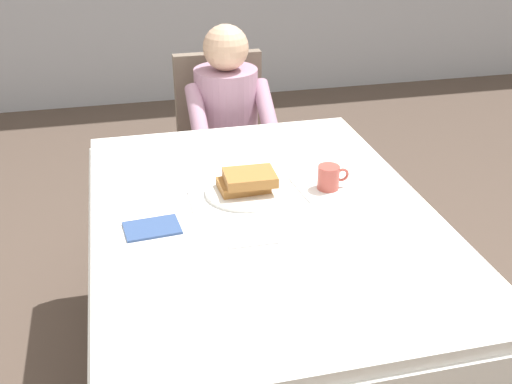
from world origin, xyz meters
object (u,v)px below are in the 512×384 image
(dining_table_main, at_px, (263,234))
(knife_right_of_plate, at_px, (300,189))
(diner_person, at_px, (228,121))
(spoon_near_edge, at_px, (254,245))
(chair_diner, at_px, (223,135))
(cup_coffee, at_px, (329,177))
(plate_breakfast, at_px, (246,191))
(fork_left_of_plate, at_px, (192,201))
(breakfast_stack, at_px, (247,181))

(dining_table_main, distance_m, knife_right_of_plate, 0.22)
(diner_person, relative_size, spoon_near_edge, 7.47)
(dining_table_main, xyz_separation_m, spoon_near_edge, (-0.08, -0.20, 0.09))
(chair_diner, bearing_deg, cup_coffee, 99.66)
(knife_right_of_plate, bearing_deg, spoon_near_edge, 137.28)
(chair_diner, bearing_deg, dining_table_main, 86.10)
(dining_table_main, relative_size, knife_right_of_plate, 7.62)
(chair_diner, xyz_separation_m, plate_breakfast, (-0.11, -1.04, 0.22))
(fork_left_of_plate, bearing_deg, spoon_near_edge, -155.25)
(breakfast_stack, xyz_separation_m, spoon_near_edge, (-0.05, -0.33, -0.05))
(dining_table_main, relative_size, spoon_near_edge, 10.16)
(chair_diner, relative_size, spoon_near_edge, 6.20)
(dining_table_main, distance_m, breakfast_stack, 0.19)
(cup_coffee, bearing_deg, spoon_near_edge, -138.41)
(breakfast_stack, height_order, knife_right_of_plate, breakfast_stack)
(chair_diner, relative_size, breakfast_stack, 4.80)
(chair_diner, distance_m, spoon_near_edge, 1.40)
(diner_person, relative_size, cup_coffee, 9.91)
(chair_diner, xyz_separation_m, fork_left_of_plate, (-0.30, -1.06, 0.21))
(dining_table_main, height_order, diner_person, diner_person)
(dining_table_main, bearing_deg, diner_person, 85.50)
(spoon_near_edge, bearing_deg, breakfast_stack, 81.73)
(plate_breakfast, height_order, spoon_near_edge, plate_breakfast)
(plate_breakfast, bearing_deg, diner_person, 82.97)
(diner_person, xyz_separation_m, knife_right_of_plate, (0.08, -0.90, 0.07))
(spoon_near_edge, bearing_deg, fork_left_of_plate, 115.27)
(knife_right_of_plate, bearing_deg, fork_left_of_plate, 84.86)
(chair_diner, height_order, diner_person, diner_person)
(dining_table_main, bearing_deg, fork_left_of_plate, 153.12)
(cup_coffee, xyz_separation_m, spoon_near_edge, (-0.34, -0.30, -0.04))
(breakfast_stack, distance_m, knife_right_of_plate, 0.19)
(knife_right_of_plate, bearing_deg, chair_diner, -0.75)
(cup_coffee, height_order, spoon_near_edge, cup_coffee)
(diner_person, bearing_deg, spoon_near_edge, 82.57)
(dining_table_main, bearing_deg, breakfast_stack, 101.48)
(knife_right_of_plate, xyz_separation_m, spoon_near_edge, (-0.24, -0.31, 0.00))
(plate_breakfast, bearing_deg, dining_table_main, -77.49)
(cup_coffee, bearing_deg, knife_right_of_plate, 174.67)
(dining_table_main, xyz_separation_m, knife_right_of_plate, (0.16, 0.11, 0.09))
(fork_left_of_plate, xyz_separation_m, spoon_near_edge, (0.14, -0.31, 0.00))
(breakfast_stack, xyz_separation_m, fork_left_of_plate, (-0.19, -0.01, -0.05))
(dining_table_main, relative_size, fork_left_of_plate, 8.47)
(breakfast_stack, relative_size, spoon_near_edge, 1.29)
(knife_right_of_plate, distance_m, spoon_near_edge, 0.39)
(spoon_near_edge, bearing_deg, dining_table_main, 69.55)
(diner_person, xyz_separation_m, cup_coffee, (0.18, -0.91, 0.11))
(breakfast_stack, bearing_deg, knife_right_of_plate, -4.51)
(spoon_near_edge, bearing_deg, plate_breakfast, 82.47)
(cup_coffee, bearing_deg, breakfast_stack, 175.20)
(cup_coffee, height_order, fork_left_of_plate, cup_coffee)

